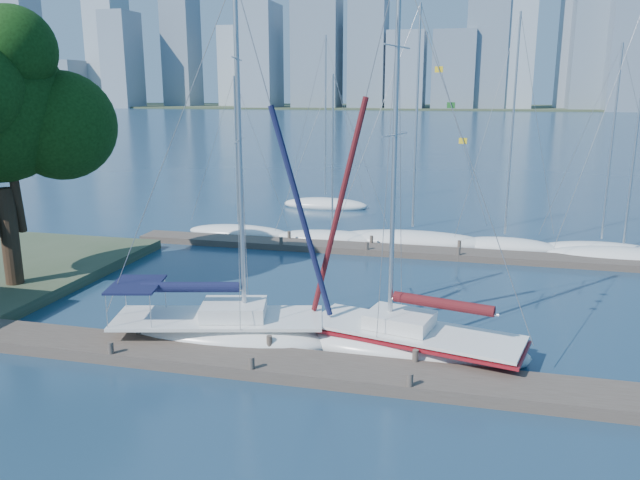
# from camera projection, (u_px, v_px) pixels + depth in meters

# --- Properties ---
(ground) EXTENTS (700.00, 700.00, 0.00)m
(ground) POSITION_uv_depth(u_px,v_px,m) (261.00, 368.00, 20.74)
(ground) COLOR #162D47
(ground) RESTS_ON ground
(near_dock) EXTENTS (26.00, 2.00, 0.40)m
(near_dock) POSITION_uv_depth(u_px,v_px,m) (261.00, 363.00, 20.69)
(near_dock) COLOR #493E35
(near_dock) RESTS_ON ground
(far_dock) EXTENTS (30.00, 1.80, 0.36)m
(far_dock) POSITION_uv_depth(u_px,v_px,m) (387.00, 250.00, 35.34)
(far_dock) COLOR #493E35
(far_dock) RESTS_ON ground
(far_shore) EXTENTS (800.00, 100.00, 1.50)m
(far_shore) POSITION_uv_depth(u_px,v_px,m) (463.00, 108.00, 322.94)
(far_shore) COLOR #38472D
(far_shore) RESTS_ON ground
(sailboat_navy) EXTENTS (8.55, 4.53, 13.16)m
(sailboat_navy) POSITION_uv_depth(u_px,v_px,m) (218.00, 315.00, 22.73)
(sailboat_navy) COLOR white
(sailboat_navy) RESTS_ON ground
(sailboat_maroon) EXTENTS (8.27, 4.33, 13.59)m
(sailboat_maroon) POSITION_uv_depth(u_px,v_px,m) (414.00, 324.00, 21.58)
(sailboat_maroon) COLOR white
(sailboat_maroon) RESTS_ON ground
(bg_boat_0) EXTENTS (6.85, 2.46, 10.15)m
(bg_boat_0) POSITION_uv_depth(u_px,v_px,m) (239.00, 232.00, 39.71)
(bg_boat_0) COLOR white
(bg_boat_0) RESTS_ON ground
(bg_boat_1) EXTENTS (7.20, 4.67, 10.24)m
(bg_boat_1) POSITION_uv_depth(u_px,v_px,m) (332.00, 238.00, 38.07)
(bg_boat_1) COLOR white
(bg_boat_1) RESTS_ON ground
(bg_boat_2) EXTENTS (9.66, 6.19, 14.08)m
(bg_boat_2) POSITION_uv_depth(u_px,v_px,m) (412.00, 240.00, 37.27)
(bg_boat_2) COLOR white
(bg_boat_2) RESTS_ON ground
(bg_boat_3) EXTENTS (6.40, 4.24, 13.43)m
(bg_boat_3) POSITION_uv_depth(u_px,v_px,m) (504.00, 245.00, 36.12)
(bg_boat_3) COLOR white
(bg_boat_3) RESTS_ON ground
(bg_boat_4) EXTENTS (6.96, 3.14, 11.75)m
(bg_boat_4) POSITION_uv_depth(u_px,v_px,m) (600.00, 250.00, 35.18)
(bg_boat_4) COLOR white
(bg_boat_4) RESTS_ON ground
(bg_boat_5) EXTENTS (8.14, 4.80, 14.84)m
(bg_boat_5) POSITION_uv_depth(u_px,v_px,m) (622.00, 256.00, 33.69)
(bg_boat_5) COLOR white
(bg_boat_5) RESTS_ON ground
(bg_boat_6) EXTENTS (7.10, 3.89, 13.33)m
(bg_boat_6) POSITION_uv_depth(u_px,v_px,m) (325.00, 204.00, 49.07)
(bg_boat_6) COLOR white
(bg_boat_6) RESTS_ON ground
(skyline) EXTENTS (502.94, 51.31, 106.68)m
(skyline) POSITION_uv_depth(u_px,v_px,m) (507.00, 32.00, 282.97)
(skyline) COLOR slate
(skyline) RESTS_ON ground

